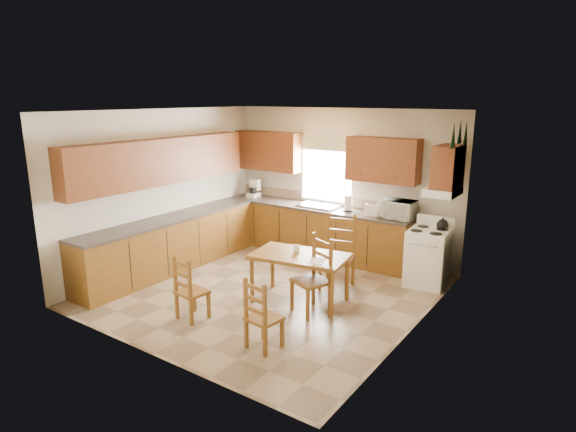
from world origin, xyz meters
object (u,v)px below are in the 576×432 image
Objects in this scene: microwave at (398,209)px; dining_table at (300,278)px; chair_far_right at (337,253)px; stove at (427,258)px; chair_near_right at (264,313)px; chair_near_left at (192,288)px; chair_far_left at (311,276)px.

dining_table is (-0.64, -1.98, -0.72)m from microwave.
chair_far_right is at bearing 66.82° from dining_table.
stove is 0.77× the size of chair_far_right.
chair_far_right reaches higher than chair_near_right.
microwave is 0.60× the size of chair_near_left.
dining_table is at bearing -132.56° from stove.
chair_near_right is at bearing -111.51° from stove.
chair_far_left is 0.99m from chair_far_right.
chair_far_right reaches higher than stove.
microwave is 0.39× the size of dining_table.
microwave is 1.40m from chair_far_right.
chair_far_right reaches higher than chair_near_left.
dining_table is 1.53× the size of chair_near_left.
chair_near_right is 0.77× the size of chair_far_right.
chair_near_left is 0.77× the size of chair_far_right.
stove is 2.11m from dining_table.
chair_near_left is at bearing -114.55° from microwave.
chair_near_right is 0.82× the size of chair_far_left.
dining_table is 0.43m from chair_far_left.
stove is 0.97m from microwave.
chair_far_left reaches higher than chair_near_right.
dining_table is at bearing -107.44° from microwave.
stove is 1.00× the size of chair_near_right.
chair_far_right is (-1.11, -0.90, 0.13)m from stove.
chair_far_left is at bearing -43.76° from dining_table.
chair_near_left is at bearing -134.04° from dining_table.
chair_far_left is (-0.05, 1.12, 0.09)m from chair_near_right.
chair_near_right reaches higher than dining_table.
microwave is at bearing 62.68° from dining_table.
microwave is at bearing 57.06° from chair_far_right.
chair_near_left is 1.00× the size of chair_near_right.
chair_near_left is at bearing -131.16° from stove.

